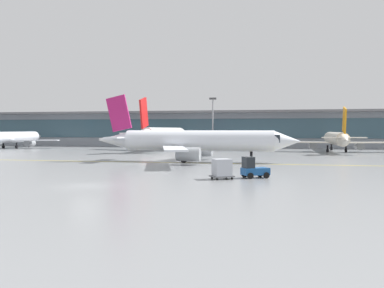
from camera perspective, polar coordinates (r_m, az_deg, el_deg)
The scene contains 10 objects.
ground_plane at distance 37.90m, azimuth -13.82°, elevation -5.38°, with size 400.00×400.00×0.00m, color gray.
taxiway_centreline_stripe at distance 61.49m, azimuth 0.53°, elevation -2.50°, with size 110.00×0.36×0.01m, color yellow.
terminal_concourse at distance 118.82m, azimuth 4.18°, elevation 2.04°, with size 195.50×11.00×9.60m.
gate_airplane_0 at distance 117.59m, azimuth -22.40°, elevation 0.80°, with size 25.09×26.93×8.94m.
gate_airplane_1 at distance 98.81m, azimuth -3.64°, elevation 1.13°, with size 31.17×33.49×11.10m.
gate_airplane_2 at distance 96.14m, azimuth 18.32°, elevation 0.62°, with size 25.18×27.04×8.97m.
taxiing_regional_jet at distance 63.36m, azimuth 0.55°, elevation 0.35°, with size 30.12×28.09×10.00m.
baggage_tug at distance 43.20m, azimuth 8.01°, elevation -3.25°, with size 2.95×2.54×2.10m.
cargo_dolly_lead at distance 41.90m, azimuth 3.93°, elevation -3.17°, with size 2.61×2.42×1.94m.
apron_light_mast_1 at distance 110.89m, azimuth 2.74°, elevation 3.15°, with size 1.80×0.36×12.75m.
Camera 1 is at (16.51, -33.78, 4.83)m, focal length 40.76 mm.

